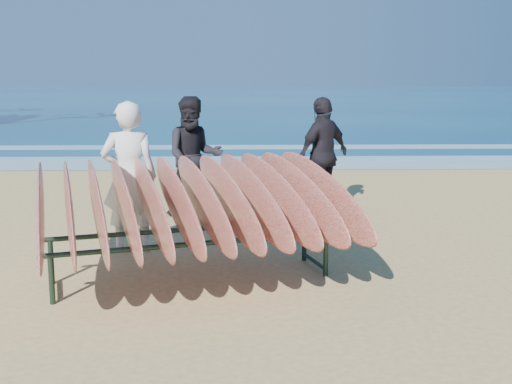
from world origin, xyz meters
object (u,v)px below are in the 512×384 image
at_px(person_white, 129,177).
at_px(person_dark_a, 194,157).
at_px(surfboard_rack, 190,202).
at_px(person_dark_b, 323,155).

height_order(person_white, person_dark_a, person_white).
bearing_deg(surfboard_rack, person_dark_a, 77.07).
distance_m(surfboard_rack, person_white, 1.51).
distance_m(surfboard_rack, person_dark_a, 3.32).
height_order(person_dark_a, person_dark_b, person_dark_a).
bearing_deg(person_dark_b, surfboard_rack, 20.32).
relative_size(person_dark_a, person_dark_b, 1.01).
bearing_deg(person_dark_b, person_dark_a, -34.82).
bearing_deg(person_dark_b, person_white, -1.49).
distance_m(person_white, person_dark_b, 3.62).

